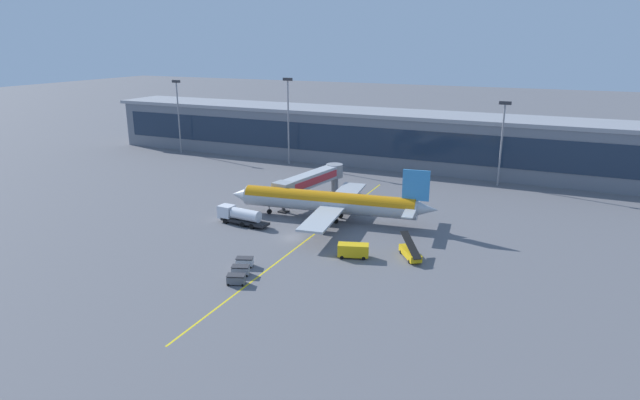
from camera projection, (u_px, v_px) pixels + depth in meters
ground_plane at (293, 238)px, 96.76m from camera, size 700.00×700.00×0.00m
apron_lead_in_line at (311, 236)px, 97.41m from camera, size 0.97×80.00×0.01m
terminal_building at (414, 140)px, 149.90m from camera, size 195.58×17.86×14.87m
main_airliner at (330, 202)px, 105.39m from camera, size 41.94×33.36×11.25m
jet_bridge at (312, 179)px, 118.28m from camera, size 7.05×23.29×6.41m
fuel_tanker at (240, 215)px, 103.55m from camera, size 10.98×3.45×3.25m
belt_loader at (410, 252)px, 87.50m from camera, size 5.06×6.41×3.49m
crew_van at (354, 250)px, 87.67m from camera, size 5.40×3.52×2.30m
baggage_cart_0 at (236, 279)px, 78.20m from camera, size 3.03×2.39×1.48m
baggage_cart_1 at (241, 270)px, 81.26m from camera, size 3.03×2.39×1.48m
baggage_cart_2 at (245, 262)px, 84.32m from camera, size 3.03×2.39×1.48m
apron_light_mast_0 at (502, 136)px, 128.46m from camera, size 2.80×0.50×20.33m
apron_light_mast_1 at (288, 115)px, 150.79m from camera, size 2.80×0.50×24.15m
apron_light_mast_2 at (178, 111)px, 166.31m from camera, size 2.80×0.50×22.44m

